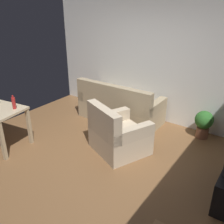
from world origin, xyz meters
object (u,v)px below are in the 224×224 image
(armchair, at_px, (117,135))
(bottle_red, at_px, (14,103))
(potted_plant, at_px, (204,123))
(couch, at_px, (119,108))

(armchair, height_order, bottle_red, bottle_red)
(potted_plant, xyz_separation_m, armchair, (-1.12, -1.40, -0.01))
(armchair, distance_m, bottle_red, 1.94)
(couch, distance_m, potted_plant, 1.83)
(bottle_red, bearing_deg, armchair, 29.48)
(couch, xyz_separation_m, armchair, (0.68, -1.08, 0.01))
(potted_plant, distance_m, armchair, 1.79)
(couch, distance_m, armchair, 1.28)
(potted_plant, bearing_deg, armchair, -128.75)
(couch, height_order, bottle_red, bottle_red)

